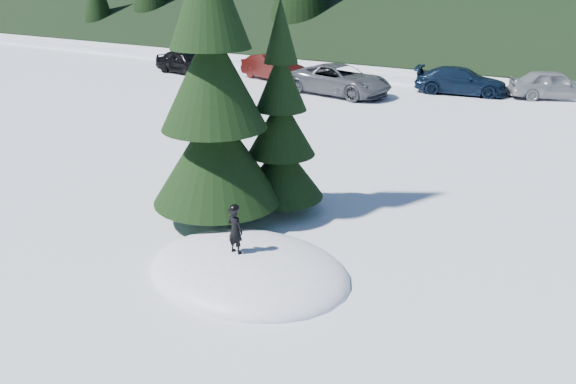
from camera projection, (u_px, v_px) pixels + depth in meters
The scene contains 10 objects.
ground at pixel (249, 272), 11.84m from camera, with size 200.00×200.00×0.00m, color white.
snow_mound at pixel (249, 272), 11.84m from camera, with size 4.48×3.52×0.96m, color white.
spruce_tall at pixel (213, 90), 13.13m from camera, with size 3.20×3.20×8.60m.
spruce_short at pixel (281, 133), 14.20m from camera, with size 2.20×2.20×5.37m.
child_skier at pixel (235, 230), 11.46m from camera, with size 0.36×0.24×1.00m, color black.
car_0 at pixel (185, 62), 34.81m from camera, with size 1.71×4.24×1.45m, color black.
car_1 at pixel (273, 67), 32.68m from camera, with size 1.54×4.41×1.45m, color #360C09.
car_2 at pixel (340, 80), 28.71m from camera, with size 2.52×5.46×1.52m, color #54565D.
car_3 at pixel (461, 81), 28.94m from camera, with size 1.89×4.65×1.35m, color black.
car_4 at pixel (554, 85), 27.77m from camera, with size 1.68×4.17×1.42m, color gray.
Camera 1 is at (6.15, -8.43, 5.90)m, focal length 35.00 mm.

